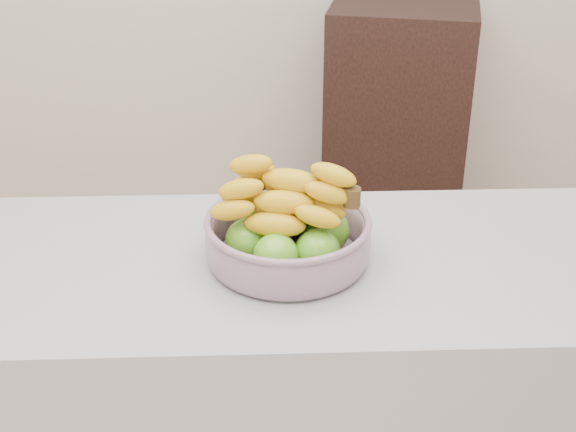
# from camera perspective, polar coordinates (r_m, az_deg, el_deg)

# --- Properties ---
(counter) EXTENTS (2.00, 0.60, 0.90)m
(counter) POSITION_cam_1_polar(r_m,az_deg,el_deg) (1.88, -2.45, -15.00)
(counter) COLOR #94959C
(counter) RESTS_ON ground
(cabinet) EXTENTS (0.64, 0.56, 1.00)m
(cabinet) POSITION_cam_1_polar(r_m,az_deg,el_deg) (3.34, 7.77, 6.31)
(cabinet) COLOR black
(cabinet) RESTS_ON ground
(fruit_bowl) EXTENTS (0.33, 0.33, 0.20)m
(fruit_bowl) POSITION_cam_1_polar(r_m,az_deg,el_deg) (1.57, -0.01, -1.20)
(fruit_bowl) COLOR #8B98A7
(fruit_bowl) RESTS_ON counter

